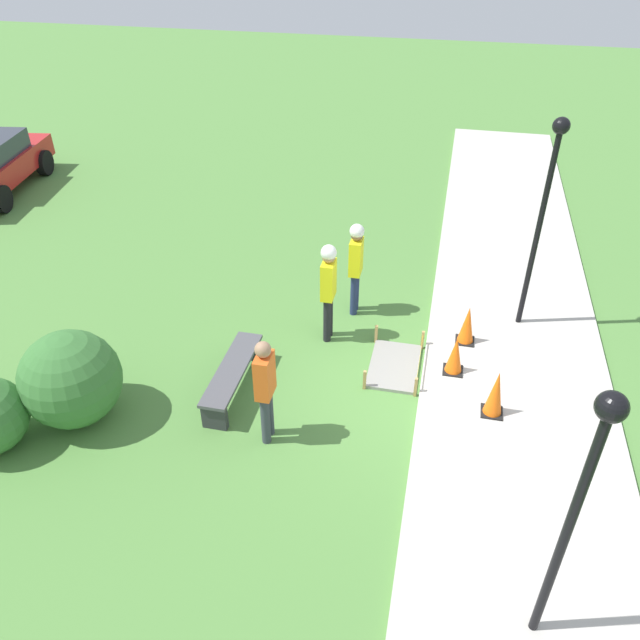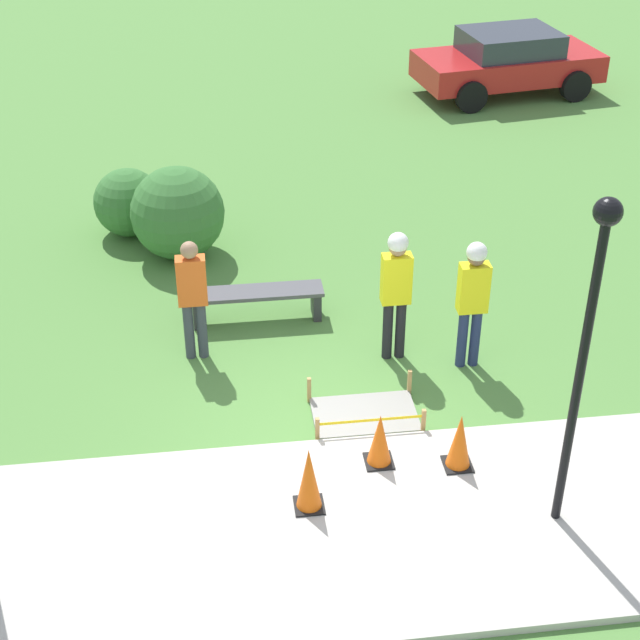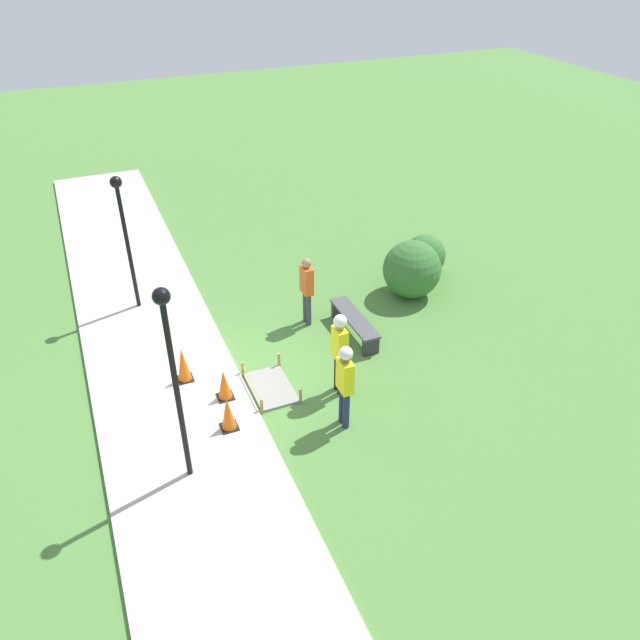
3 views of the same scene
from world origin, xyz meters
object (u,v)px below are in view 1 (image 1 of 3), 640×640
at_px(traffic_cone_far_patch, 455,355).
at_px(park_bench, 233,374).
at_px(bystander_in_orange_shirt, 265,386).
at_px(lamppost_far, 582,490).
at_px(lamppost_near, 546,197).
at_px(traffic_cone_sidewalk_edge, 467,325).
at_px(traffic_cone_near_patch, 496,393).
at_px(worker_assistant, 328,283).
at_px(worker_supervisor, 356,260).

height_order(traffic_cone_far_patch, park_bench, traffic_cone_far_patch).
height_order(bystander_in_orange_shirt, lamppost_far, lamppost_far).
bearing_deg(park_bench, lamppost_near, -57.64).
bearing_deg(traffic_cone_sidewalk_edge, traffic_cone_far_patch, 169.22).
relative_size(traffic_cone_near_patch, bystander_in_orange_shirt, 0.45).
xyz_separation_m(traffic_cone_far_patch, bystander_in_orange_shirt, (-2.10, 2.69, 0.59)).
bearing_deg(traffic_cone_near_patch, worker_assistant, 62.62).
height_order(traffic_cone_sidewalk_edge, bystander_in_orange_shirt, bystander_in_orange_shirt).
bearing_deg(worker_supervisor, traffic_cone_far_patch, -128.62).
distance_m(traffic_cone_sidewalk_edge, lamppost_far, 5.73).
bearing_deg(lamppost_near, bystander_in_orange_shirt, 135.37).
bearing_deg(lamppost_far, traffic_cone_near_patch, 7.22).
distance_m(worker_supervisor, lamppost_far, 6.86).
bearing_deg(bystander_in_orange_shirt, worker_assistant, -7.45).
xyz_separation_m(traffic_cone_far_patch, park_bench, (-1.19, 3.55, -0.09)).
height_order(traffic_cone_near_patch, park_bench, traffic_cone_near_patch).
height_order(traffic_cone_sidewalk_edge, worker_assistant, worker_assistant).
bearing_deg(traffic_cone_sidewalk_edge, worker_assistant, 96.70).
distance_m(worker_assistant, lamppost_near, 3.96).
bearing_deg(traffic_cone_sidewalk_edge, park_bench, 119.53).
xyz_separation_m(park_bench, lamppost_far, (-3.20, -4.64, 2.06)).
bearing_deg(traffic_cone_far_patch, traffic_cone_near_patch, -144.74).
height_order(traffic_cone_near_patch, lamppost_near, lamppost_near).
height_order(traffic_cone_near_patch, worker_supervisor, worker_supervisor).
xyz_separation_m(traffic_cone_sidewalk_edge, worker_assistant, (-0.29, 2.50, 0.72)).
bearing_deg(traffic_cone_sidewalk_edge, worker_supervisor, 72.61).
height_order(traffic_cone_near_patch, lamppost_far, lamppost_far).
distance_m(traffic_cone_far_patch, bystander_in_orange_shirt, 3.46).
bearing_deg(bystander_in_orange_shirt, traffic_cone_near_patch, -70.45).
height_order(worker_assistant, lamppost_near, lamppost_near).
xyz_separation_m(traffic_cone_near_patch, traffic_cone_sidewalk_edge, (1.84, 0.47, -0.04)).
xyz_separation_m(worker_supervisor, bystander_in_orange_shirt, (-3.70, 0.68, -0.12)).
xyz_separation_m(traffic_cone_near_patch, worker_supervisor, (2.52, 2.65, 0.65)).
relative_size(traffic_cone_far_patch, worker_assistant, 0.36).
height_order(worker_assistant, bystander_in_orange_shirt, worker_assistant).
bearing_deg(worker_supervisor, lamppost_far, -152.69).
bearing_deg(traffic_cone_near_patch, traffic_cone_sidewalk_edge, 14.48).
height_order(worker_supervisor, bystander_in_orange_shirt, worker_supervisor).
relative_size(worker_assistant, lamppost_near, 0.50).
height_order(park_bench, bystander_in_orange_shirt, bystander_in_orange_shirt).
relative_size(park_bench, lamppost_near, 0.50).
xyz_separation_m(bystander_in_orange_shirt, lamppost_far, (-2.29, -3.77, 1.38)).
xyz_separation_m(traffic_cone_far_patch, worker_supervisor, (1.60, 2.00, 0.71)).
bearing_deg(traffic_cone_near_patch, lamppost_far, -172.78).
bearing_deg(bystander_in_orange_shirt, park_bench, 43.59).
height_order(park_bench, worker_assistant, worker_assistant).
height_order(park_bench, worker_supervisor, worker_supervisor).
relative_size(worker_assistant, lamppost_far, 0.56).
height_order(bystander_in_orange_shirt, lamppost_near, lamppost_near).
bearing_deg(worker_assistant, worker_supervisor, -18.44).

